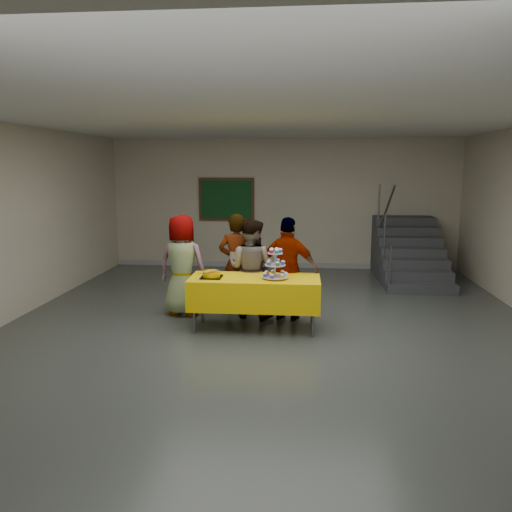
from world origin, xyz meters
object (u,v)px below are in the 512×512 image
(noticeboard, at_px, (226,199))
(bake_table, at_px, (255,292))
(schoolchild_a, at_px, (182,265))
(schoolchild_d, at_px, (288,269))
(schoolchild_c, at_px, (251,269))
(cupcake_stand, at_px, (275,266))
(staircase, at_px, (407,255))
(bear_cake, at_px, (212,274))
(schoolchild_b, at_px, (237,264))

(noticeboard, bearing_deg, bake_table, -76.54)
(schoolchild_a, xyz_separation_m, schoolchild_d, (1.69, -0.13, -0.01))
(schoolchild_c, distance_m, noticeboard, 4.18)
(schoolchild_c, distance_m, schoolchild_d, 0.59)
(schoolchild_d, distance_m, noticeboard, 4.42)
(cupcake_stand, bearing_deg, noticeboard, 106.76)
(cupcake_stand, height_order, schoolchild_c, schoolchild_c)
(cupcake_stand, relative_size, staircase, 0.19)
(bear_cake, xyz_separation_m, noticeboard, (-0.47, 4.63, 0.77))
(bake_table, xyz_separation_m, bear_cake, (-0.62, -0.07, 0.27))
(cupcake_stand, xyz_separation_m, schoolchild_b, (-0.66, 0.82, -0.14))
(bear_cake, height_order, schoolchild_c, schoolchild_c)
(bake_table, xyz_separation_m, noticeboard, (-1.09, 4.56, 1.04))
(schoolchild_c, bearing_deg, bake_table, 121.15)
(cupcake_stand, distance_m, bear_cake, 0.93)
(bear_cake, bearing_deg, schoolchild_a, 130.73)
(schoolchild_b, bearing_deg, bear_cake, 77.79)
(schoolchild_c, bearing_deg, schoolchild_a, 17.60)
(cupcake_stand, distance_m, schoolchild_b, 1.06)
(schoolchild_a, distance_m, schoolchild_c, 1.11)
(bake_table, bearing_deg, noticeboard, 103.46)
(cupcake_stand, height_order, staircase, staircase)
(bake_table, distance_m, schoolchild_a, 1.39)
(schoolchild_c, bearing_deg, cupcake_stand, 143.08)
(bear_cake, distance_m, noticeboard, 4.72)
(cupcake_stand, height_order, schoolchild_b, schoolchild_b)
(staircase, bearing_deg, schoolchild_d, -127.29)
(schoolchild_c, relative_size, staircase, 0.65)
(bake_table, xyz_separation_m, schoolchild_a, (-1.22, 0.63, 0.25))
(schoolchild_b, height_order, schoolchild_d, schoolchild_b)
(schoolchild_a, height_order, schoolchild_b, schoolchild_b)
(bear_cake, relative_size, schoolchild_a, 0.22)
(staircase, bearing_deg, schoolchild_c, -134.03)
(cupcake_stand, bearing_deg, bear_cake, -179.09)
(bake_table, relative_size, noticeboard, 1.45)
(bake_table, bearing_deg, cupcake_stand, -10.00)
(schoolchild_b, relative_size, staircase, 0.68)
(cupcake_stand, xyz_separation_m, schoolchild_d, (0.17, 0.55, -0.15))
(bear_cake, relative_size, schoolchild_b, 0.22)
(bear_cake, relative_size, staircase, 0.15)
(cupcake_stand, xyz_separation_m, staircase, (2.63, 3.78, -0.46))
(schoolchild_b, xyz_separation_m, noticeboard, (-0.73, 3.80, 0.79))
(bake_table, distance_m, schoolchild_d, 0.73)
(schoolchild_b, bearing_deg, cupcake_stand, 133.98)
(bear_cake, xyz_separation_m, schoolchild_a, (-0.60, 0.69, -0.02))
(schoolchild_a, distance_m, schoolchild_b, 0.87)
(schoolchild_d, height_order, noticeboard, noticeboard)
(bake_table, xyz_separation_m, schoolchild_c, (-0.11, 0.58, 0.22))
(schoolchild_a, xyz_separation_m, schoolchild_c, (1.10, -0.05, -0.03))
(bake_table, relative_size, schoolchild_a, 1.16)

